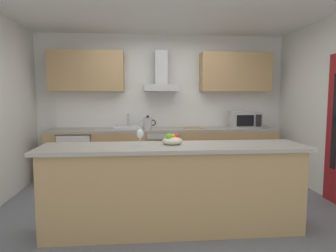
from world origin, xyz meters
The scene contains 16 objects.
ground centered at (0.00, 0.00, -0.01)m, with size 5.57×4.60×0.02m, color slate.
ceiling centered at (0.00, 0.00, 2.61)m, with size 5.57×4.60×0.02m, color white.
wall_back centered at (0.00, 1.86, 1.30)m, with size 5.57×0.12×2.60m, color white.
backsplash_tile centered at (0.00, 1.79, 1.23)m, with size 3.88×0.02×0.66m, color white.
counter_back centered at (0.00, 1.48, 0.45)m, with size 4.02×0.60×0.90m.
counter_island centered at (-0.04, -0.62, 0.48)m, with size 2.84×0.64×0.95m.
upper_cabinets centered at (0.00, 1.63, 1.91)m, with size 3.97×0.32×0.70m.
oven centered at (-0.03, 1.45, 0.46)m, with size 0.60×0.62×0.80m.
refrigerator centered at (-1.51, 1.45, 0.43)m, with size 0.58×0.60×0.85m.
microwave centered at (1.47, 1.42, 1.05)m, with size 0.50×0.38×0.30m.
sink centered at (-0.63, 1.46, 0.93)m, with size 0.50×0.40×0.26m.
kettle centered at (-0.28, 1.42, 1.01)m, with size 0.29×0.15×0.24m.
range_hood centered at (-0.03, 1.58, 1.79)m, with size 0.62×0.45×0.72m.
wine_glass centered at (-0.40, -0.63, 1.07)m, with size 0.08×0.08×0.18m.
fruit_bowl centered at (-0.05, -0.54, 0.99)m, with size 0.22×0.22×0.13m.
chopping_board centered at (0.54, 1.43, 0.91)m, with size 0.34×0.22×0.02m, color tan.
Camera 1 is at (-0.38, -3.69, 1.47)m, focal length 31.30 mm.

